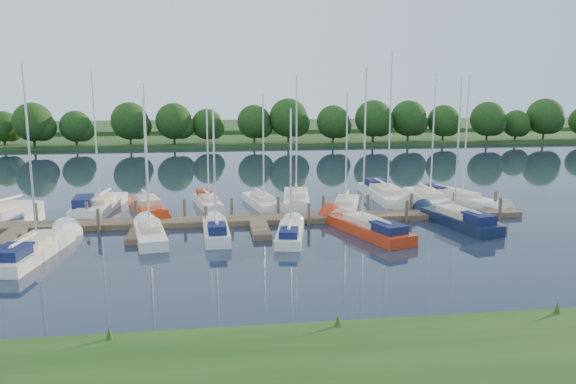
{
  "coord_description": "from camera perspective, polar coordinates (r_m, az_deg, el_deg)",
  "views": [
    {
      "loc": [
        -3.05,
        -31.49,
        9.57
      ],
      "look_at": [
        2.29,
        8.0,
        2.2
      ],
      "focal_mm": 35.0,
      "sensor_mm": 36.0,
      "label": 1
    }
  ],
  "objects": [
    {
      "name": "dock",
      "position": [
        40.03,
        -3.12,
        -3.07
      ],
      "size": [
        40.0,
        6.0,
        0.4
      ],
      "color": "brown",
      "rests_on": "ground"
    },
    {
      "name": "sailboat_s_3",
      "position": [
        36.44,
        0.24,
        -4.24
      ],
      "size": [
        2.68,
        6.82,
        8.64
      ],
      "rotation": [
        0.0,
        0.0,
        -0.2
      ],
      "color": "white",
      "rests_on": "ground"
    },
    {
      "name": "far_shore",
      "position": [
        106.94,
        -6.06,
        5.44
      ],
      "size": [
        180.0,
        30.0,
        0.6
      ],
      "primitive_type": "cube",
      "color": "#24431A",
      "rests_on": "ground"
    },
    {
      "name": "sailboat_n_4",
      "position": [
        46.39,
        -8.12,
        -1.13
      ],
      "size": [
        2.6,
        6.61,
        8.46
      ],
      "rotation": [
        0.0,
        0.0,
        3.34
      ],
      "color": "white",
      "rests_on": "ground"
    },
    {
      "name": "sailboat_n_7",
      "position": [
        44.7,
        5.87,
        -1.58
      ],
      "size": [
        3.69,
        7.59,
        9.7
      ],
      "rotation": [
        0.0,
        0.0,
        2.83
      ],
      "color": "white",
      "rests_on": "ground"
    },
    {
      "name": "sailboat_n_5",
      "position": [
        46.07,
        -2.55,
        -1.18
      ],
      "size": [
        2.91,
        7.62,
        9.6
      ],
      "rotation": [
        0.0,
        0.0,
        3.32
      ],
      "color": "white",
      "rests_on": "ground"
    },
    {
      "name": "motorboat",
      "position": [
        46.17,
        -20.07,
        -1.7
      ],
      "size": [
        2.0,
        5.82,
        1.65
      ],
      "rotation": [
        0.0,
        0.0,
        3.21
      ],
      "color": "white",
      "rests_on": "ground"
    },
    {
      "name": "sailboat_s_2",
      "position": [
        37.05,
        -7.32,
        -4.04
      ],
      "size": [
        1.79,
        6.64,
        8.74
      ],
      "rotation": [
        0.0,
        0.0,
        0.04
      ],
      "color": "white",
      "rests_on": "ground"
    },
    {
      "name": "sailboat_s_1",
      "position": [
        37.44,
        -13.87,
        -4.21
      ],
      "size": [
        2.78,
        7.31,
        9.34
      ],
      "rotation": [
        0.0,
        0.0,
        0.18
      ],
      "color": "white",
      "rests_on": "ground"
    },
    {
      "name": "ground",
      "position": [
        33.05,
        -2.08,
        -6.36
      ],
      "size": [
        260.0,
        260.0,
        0.0
      ],
      "primitive_type": "plane",
      "color": "#1A2335",
      "rests_on": "ground"
    },
    {
      "name": "sailboat_s_4",
      "position": [
        38.03,
        7.94,
        -3.7
      ],
      "size": [
        4.41,
        8.95,
        11.32
      ],
      "rotation": [
        0.0,
        0.0,
        0.32
      ],
      "color": "#B82E11",
      "rests_on": "ground"
    },
    {
      "name": "treeline",
      "position": [
        93.87,
        -4.97,
        7.1
      ],
      "size": [
        145.66,
        9.47,
        8.01
      ],
      "color": "#38281C",
      "rests_on": "ground"
    },
    {
      "name": "sailboat_n_9",
      "position": [
        48.69,
        14.14,
        -0.85
      ],
      "size": [
        2.57,
        8.88,
        11.25
      ],
      "rotation": [
        0.0,
        0.0,
        3.08
      ],
      "color": "white",
      "rests_on": "ground"
    },
    {
      "name": "sailboat_n_8",
      "position": [
        49.79,
        9.91,
        -0.38
      ],
      "size": [
        2.56,
        10.44,
        13.21
      ],
      "rotation": [
        0.0,
        0.0,
        3.15
      ],
      "color": "white",
      "rests_on": "ground"
    },
    {
      "name": "sailboat_n_6",
      "position": [
        47.29,
        0.84,
        -0.86
      ],
      "size": [
        3.06,
        8.77,
        11.01
      ],
      "rotation": [
        0.0,
        0.0,
        3.0
      ],
      "color": "white",
      "rests_on": "ground"
    },
    {
      "name": "sailboat_s_0",
      "position": [
        35.85,
        -24.39,
        -5.43
      ],
      "size": [
        3.21,
        9.05,
        11.35
      ],
      "rotation": [
        0.0,
        0.0,
        -0.15
      ],
      "color": "white",
      "rests_on": "ground"
    },
    {
      "name": "sailboat_n_2",
      "position": [
        46.96,
        -18.47,
        -1.48
      ],
      "size": [
        2.92,
        8.94,
        11.29
      ],
      "rotation": [
        0.0,
        0.0,
        3.03
      ],
      "color": "white",
      "rests_on": "ground"
    },
    {
      "name": "mooring_pilings",
      "position": [
        41.03,
        -3.25,
        -2.17
      ],
      "size": [
        38.24,
        2.84,
        2.0
      ],
      "color": "#473D33",
      "rests_on": "ground"
    },
    {
      "name": "distant_hill",
      "position": [
        131.83,
        -6.4,
        6.55
      ],
      "size": [
        220.0,
        40.0,
        1.4
      ],
      "primitive_type": "cube",
      "color": "#345826",
      "rests_on": "ground"
    },
    {
      "name": "sailboat_n_3",
      "position": [
        45.16,
        -13.99,
        -1.7
      ],
      "size": [
        3.73,
        8.07,
        10.43
      ],
      "rotation": [
        0.0,
        0.0,
        3.42
      ],
      "color": "#B82E11",
      "rests_on": "ground"
    },
    {
      "name": "sailboat_s_5",
      "position": [
        41.43,
        16.87,
        -2.85
      ],
      "size": [
        3.31,
        8.33,
        10.66
      ],
      "rotation": [
        0.0,
        0.0,
        0.2
      ],
      "color": "#101D37",
      "rests_on": "ground"
    },
    {
      "name": "sailboat_n_10",
      "position": [
        49.69,
        16.94,
        -0.72
      ],
      "size": [
        5.07,
        8.64,
        11.14
      ],
      "rotation": [
        0.0,
        0.0,
        3.57
      ],
      "color": "white",
      "rests_on": "ground"
    }
  ]
}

